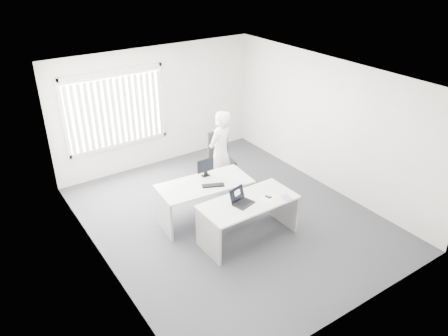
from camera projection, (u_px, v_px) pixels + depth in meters
ground at (230, 217)px, 8.58m from camera, size 6.00×6.00×0.00m
wall_back at (157, 107)px, 10.14m from camera, size 5.00×0.02×2.80m
wall_front at (361, 235)px, 5.73m from camera, size 5.00×0.02×2.80m
wall_left at (97, 193)px, 6.70m from camera, size 0.02×6.00×2.80m
wall_right at (328, 125)px, 9.18m from camera, size 0.02×6.00×2.80m
ceiling at (231, 78)px, 7.29m from camera, size 5.00×6.00×0.02m
window at (116, 110)px, 9.55m from camera, size 2.32×0.06×1.76m
blinds at (117, 112)px, 9.52m from camera, size 2.20×0.10×1.50m
desk_near at (248, 212)px, 7.73m from camera, size 1.75×0.83×0.79m
desk_far at (205, 193)px, 8.28m from camera, size 1.81×0.96×0.80m
office_chair at (221, 167)px, 9.74m from camera, size 0.76×0.76×1.14m
person at (220, 152)px, 9.12m from camera, size 0.78×0.65×1.82m
laptop at (244, 197)px, 7.47m from camera, size 0.42×0.39×0.27m
paper_sheet at (268, 198)px, 7.71m from camera, size 0.35×0.27×0.00m
mouse at (268, 196)px, 7.73m from camera, size 0.08×0.12×0.04m
booklet at (287, 197)px, 7.72m from camera, size 0.18×0.23×0.01m
keyboard at (213, 185)px, 8.08m from camera, size 0.43×0.30×0.02m
monitor at (205, 167)px, 8.35m from camera, size 0.36×0.11×0.36m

